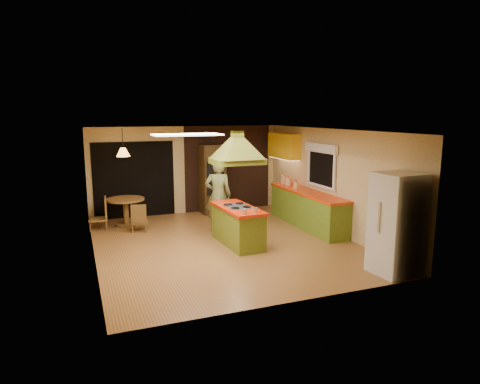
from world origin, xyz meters
name	(u,v)px	position (x,y,z in m)	size (l,w,h in m)	color
ground	(224,243)	(0.00, 0.00, 0.00)	(6.50, 6.50, 0.00)	#9B6532
room_walls	(224,188)	(0.00, 0.00, 1.25)	(5.50, 6.50, 6.50)	beige
ceiling_plane	(223,130)	(0.00, 0.00, 2.50)	(6.50, 6.50, 0.00)	silver
brick_panel	(228,168)	(1.25, 3.23, 1.25)	(2.64, 0.03, 2.50)	#381E14
nook_opening	(134,180)	(-1.50, 3.23, 1.05)	(2.20, 0.03, 2.10)	black
right_counter	(307,209)	(2.45, 0.60, 0.46)	(0.62, 3.05, 0.92)	olive
upper_cabinets	(284,146)	(2.57, 2.20, 1.95)	(0.34, 1.40, 0.70)	yellow
window_right	(321,158)	(2.70, 0.40, 1.77)	(0.12, 1.35, 1.06)	black
fluor_panel	(187,135)	(-1.10, -1.20, 2.48)	(1.20, 0.60, 0.03)	white
kitchen_island	(237,225)	(0.26, -0.16, 0.43)	(0.76, 1.71, 0.86)	#616F1B
range_hood	(237,142)	(0.26, -0.16, 2.25)	(1.07, 0.78, 0.80)	#646B1A
man	(218,195)	(0.21, 1.03, 0.89)	(0.65, 0.42, 1.77)	brown
refrigerator	(397,224)	(2.29, -2.82, 0.92)	(0.75, 0.71, 1.84)	silver
wall_oven	(212,179)	(0.67, 2.95, 0.99)	(0.68, 0.63, 1.99)	#3F2C14
dining_table	(126,207)	(-1.85, 2.36, 0.50)	(0.95, 0.95, 0.72)	brown
chair_left	(98,213)	(-2.55, 2.26, 0.40)	(0.44, 0.44, 0.81)	brown
chair_near	(140,217)	(-1.60, 1.71, 0.35)	(0.38, 0.38, 0.70)	brown
pendant_lamp	(123,152)	(-1.85, 2.36, 1.90)	(0.34, 0.34, 0.22)	#FF9E3F
canister_large	(284,180)	(2.40, 1.82, 1.04)	(0.16, 0.16, 0.24)	beige
canister_medium	(288,182)	(2.40, 1.55, 1.03)	(0.15, 0.15, 0.21)	#FFEACD
canister_small	(296,185)	(2.40, 1.11, 1.00)	(0.12, 0.12, 0.16)	#FFEDCD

